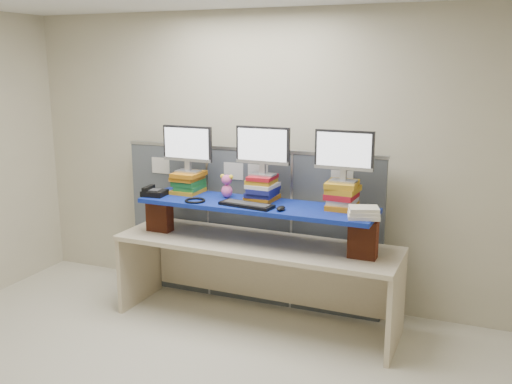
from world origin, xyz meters
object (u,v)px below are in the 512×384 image
at_px(desk, 256,258).
at_px(monitor_right, 344,153).
at_px(desk_phone, 154,192).
at_px(monitor_left, 187,146).
at_px(blue_board, 256,205).
at_px(monitor_center, 263,148).
at_px(keyboard, 247,205).

distance_m(desk, monitor_right, 1.23).
bearing_deg(desk_phone, monitor_right, 1.00).
xyz_separation_m(desk, monitor_left, (-0.73, 0.13, 0.95)).
relative_size(desk, monitor_left, 5.16).
height_order(blue_board, monitor_center, monitor_center).
distance_m(monitor_center, monitor_right, 0.72).
distance_m(desk, monitor_left, 1.21).
height_order(desk, keyboard, keyboard).
xyz_separation_m(desk, desk_phone, (-0.98, -0.09, 0.54)).
bearing_deg(monitor_right, desk, -170.83).
distance_m(blue_board, monitor_right, 0.89).
distance_m(desk, blue_board, 0.48).
height_order(monitor_left, monitor_right, monitor_right).
height_order(desk, blue_board, blue_board).
xyz_separation_m(monitor_center, monitor_right, (0.72, -0.02, 0.00)).
height_order(blue_board, desk_phone, desk_phone).
height_order(blue_board, monitor_right, monitor_right).
bearing_deg(blue_board, monitor_right, 9.17).
distance_m(keyboard, desk_phone, 0.94).
relative_size(desk, desk_phone, 11.62).
relative_size(monitor_left, desk_phone, 2.25).
distance_m(monitor_left, desk_phone, 0.52).
bearing_deg(desk, monitor_center, 83.99).
xyz_separation_m(blue_board, monitor_center, (0.02, 0.12, 0.49)).
bearing_deg(keyboard, monitor_center, 87.91).
height_order(blue_board, monitor_left, monitor_left).
bearing_deg(monitor_center, monitor_left, -180.00).
xyz_separation_m(monitor_left, monitor_right, (1.47, -0.03, 0.03)).
height_order(monitor_center, keyboard, monitor_center).
relative_size(blue_board, monitor_center, 4.24).
distance_m(monitor_right, keyboard, 0.92).
relative_size(monitor_left, monitor_center, 1.00).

